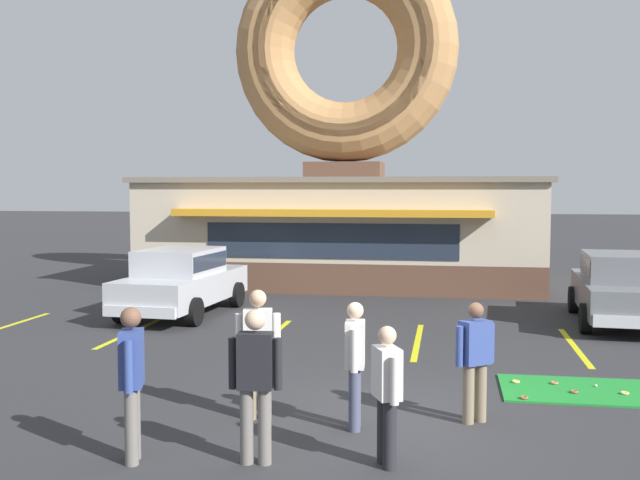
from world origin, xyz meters
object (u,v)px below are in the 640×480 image
Objects in this scene: car_grey at (621,285)px; pedestrian_blue_sweater_man at (258,347)px; pedestrian_leather_jacket_man at (475,357)px; pedestrian_hooded_kid at (255,378)px; pedestrian_crossing_woman at (355,359)px; car_silver at (182,279)px; pedestrian_beanie_man at (387,390)px; golf_ball at (596,386)px; pedestrian_clipboard_woman at (132,376)px; trash_bin at (149,275)px.

pedestrian_blue_sweater_man is at bearing -127.86° from car_grey.
pedestrian_leather_jacket_man is (-3.46, -7.72, -0.01)m from car_grey.
pedestrian_hooded_kid is 1.67m from pedestrian_crossing_woman.
pedestrian_leather_jacket_man is at bearing 19.10° from pedestrian_crossing_woman.
pedestrian_beanie_man is at bearing -57.75° from car_silver.
car_grey is at bearing 2.70° from car_silver.
golf_ball is at bearing 26.28° from pedestrian_blue_sweater_man.
car_silver is 9.75m from pedestrian_clipboard_woman.
pedestrian_clipboard_woman reaches higher than pedestrian_crossing_woman.
pedestrian_crossing_woman is at bearing -56.72° from trash_bin.
golf_ball is at bearing -39.46° from trash_bin.
golf_ball is at bearing 41.93° from pedestrian_hooded_kid.
golf_ball is 0.03× the size of pedestrian_crossing_woman.
pedestrian_blue_sweater_man is at bearing 60.14° from pedestrian_clipboard_woman.
pedestrian_blue_sweater_man is at bearing 172.39° from pedestrian_crossing_woman.
pedestrian_blue_sweater_man reaches higher than pedestrian_beanie_man.
pedestrian_hooded_kid reaches higher than car_silver.
car_silver is 2.68× the size of pedestrian_clipboard_woman.
pedestrian_clipboard_woman is 1.79× the size of trash_bin.
pedestrian_crossing_woman is at bearing -121.07° from car_grey.
trash_bin is (-9.03, 10.95, -0.37)m from pedestrian_leather_jacket_man.
trash_bin is at bearing 129.52° from pedestrian_leather_jacket_man.
pedestrian_clipboard_woman is 14.05m from trash_bin.
pedestrian_clipboard_woman is at bearing -68.11° from trash_bin.
pedestrian_beanie_man is (2.80, 0.36, -0.12)m from pedestrian_clipboard_woman.
car_silver is 2.71× the size of pedestrian_blue_sweater_man.
pedestrian_clipboard_woman is at bearing -172.89° from pedestrian_hooded_kid.
pedestrian_leather_jacket_man is 4.33m from pedestrian_clipboard_woman.
car_silver is 9.32m from pedestrian_crossing_woman.
pedestrian_hooded_kid reaches higher than pedestrian_blue_sweater_man.
car_grey reaches higher than trash_bin.
pedestrian_crossing_woman reaches higher than golf_ball.
pedestrian_leather_jacket_man is 1.62× the size of trash_bin.
golf_ball is 10.07m from car_silver.
car_silver is 9.84m from pedestrian_leather_jacket_man.
pedestrian_beanie_man is (-4.47, -9.44, -0.02)m from car_grey.
pedestrian_leather_jacket_man is 0.97× the size of pedestrian_crossing_woman.
car_grey is 8.46m from pedestrian_leather_jacket_man.
trash_bin is at bearing 122.36° from pedestrian_beanie_man.
pedestrian_clipboard_woman is 1.12× the size of pedestrian_beanie_man.
pedestrian_crossing_woman reaches higher than pedestrian_leather_jacket_man.
pedestrian_leather_jacket_man reaches higher than pedestrian_beanie_man.
car_silver reaches higher than golf_ball.
golf_ball is 4.28m from pedestrian_crossing_woman.
golf_ball is 7.03m from pedestrian_clipboard_woman.
pedestrian_blue_sweater_man is 2.83m from pedestrian_leather_jacket_man.
pedestrian_beanie_man is at bearing -37.30° from pedestrian_blue_sweater_man.
car_grey is 2.71× the size of pedestrian_blue_sweater_man.
golf_ball is at bearing 35.46° from pedestrian_clipboard_woman.
car_silver is 2.96× the size of pedestrian_leather_jacket_man.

